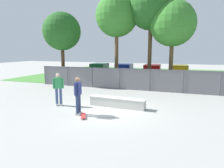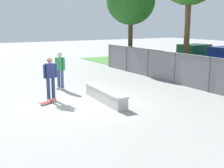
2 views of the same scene
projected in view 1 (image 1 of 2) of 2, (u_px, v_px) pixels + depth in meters
name	position (u px, v px, depth m)	size (l,w,h in m)	color
ground_plane	(107.00, 111.00, 10.41)	(80.00, 80.00, 0.00)	#9E9E99
grass_strip	(153.00, 75.00, 25.47)	(28.75, 20.00, 0.02)	#478438
concrete_ledge	(117.00, 102.00, 11.06)	(3.18, 0.66, 0.54)	#B7B5AD
skateboarder	(78.00, 94.00, 9.65)	(0.30, 0.60, 1.82)	beige
skateboard	(83.00, 116.00, 9.40)	(0.54, 0.80, 0.09)	red
chainlink_fence	(134.00, 78.00, 15.76)	(16.82, 0.07, 1.69)	#4C4C51
tree_near_left	(62.00, 32.00, 18.42)	(3.43, 3.43, 6.50)	#47301E
tree_near_right	(117.00, 16.00, 16.99)	(3.56, 3.56, 7.73)	brown
tree_mid	(151.00, 7.00, 16.28)	(3.70, 3.70, 8.38)	#513823
tree_far	(173.00, 24.00, 15.64)	(3.54, 3.54, 6.90)	brown
car_green	(100.00, 71.00, 22.79)	(2.20, 4.30, 1.66)	#1E6638
car_blue	(124.00, 71.00, 22.03)	(2.20, 4.30, 1.66)	#233D9E
car_red	(152.00, 72.00, 20.80)	(2.20, 4.30, 1.66)	#B21E1E
car_yellow	(179.00, 73.00, 20.29)	(2.20, 4.30, 1.66)	gold
bystander	(58.00, 88.00, 11.31)	(0.53, 0.41, 1.82)	beige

